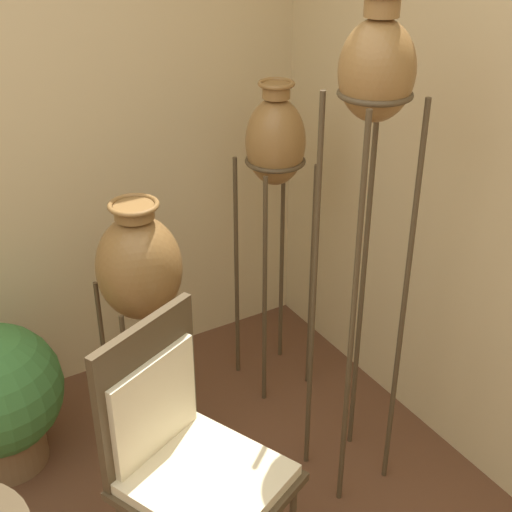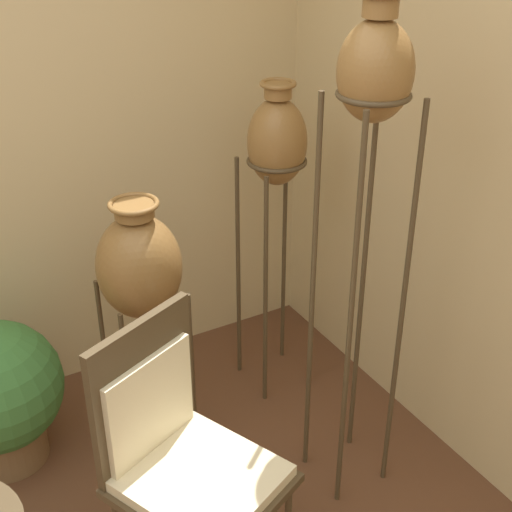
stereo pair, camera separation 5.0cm
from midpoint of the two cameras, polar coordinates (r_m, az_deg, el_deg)
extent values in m
cylinder|color=#473823|center=(2.53, 8.06, -6.21)|extent=(0.02, 0.02, 1.61)
cylinder|color=#473823|center=(2.66, 12.11, -4.69)|extent=(0.02, 0.02, 1.61)
cylinder|color=#473823|center=(2.68, 5.05, -3.75)|extent=(0.02, 0.02, 1.61)
cylinder|color=#473823|center=(2.80, 9.01, -2.44)|extent=(0.02, 0.02, 1.61)
torus|color=#473823|center=(2.33, 10.01, 12.60)|extent=(0.24, 0.24, 0.02)
ellipsoid|color=olive|center=(2.31, 10.16, 14.33)|extent=(0.24, 0.24, 0.32)
cylinder|color=olive|center=(2.27, 10.61, 19.12)|extent=(0.11, 0.11, 0.07)
cylinder|color=#473823|center=(3.15, 1.22, -3.28)|extent=(0.02, 0.02, 1.14)
cylinder|color=#473823|center=(3.27, 5.02, -2.11)|extent=(0.02, 0.02, 1.14)
cylinder|color=#473823|center=(3.33, -1.00, -1.29)|extent=(0.02, 0.02, 1.14)
cylinder|color=#473823|center=(3.45, 2.67, -0.25)|extent=(0.02, 0.02, 1.14)
torus|color=#473823|center=(3.05, 2.16, 7.59)|extent=(0.26, 0.26, 0.02)
ellipsoid|color=olive|center=(3.02, 2.19, 9.09)|extent=(0.25, 0.25, 0.38)
cylinder|color=olive|center=(2.95, 2.27, 13.06)|extent=(0.11, 0.11, 0.06)
torus|color=olive|center=(2.94, 2.28, 13.61)|extent=(0.15, 0.15, 0.02)
cylinder|color=#473823|center=(2.95, -9.65, -10.81)|extent=(0.02, 0.02, 0.76)
cylinder|color=#473823|center=(3.03, -4.65, -9.24)|extent=(0.02, 0.02, 0.76)
cylinder|color=#473823|center=(3.16, -11.52, -7.93)|extent=(0.02, 0.02, 0.76)
cylinder|color=#473823|center=(3.23, -6.82, -6.55)|extent=(0.02, 0.02, 0.76)
torus|color=#473823|center=(2.87, -8.69, -2.52)|extent=(0.29, 0.29, 0.02)
ellipsoid|color=olive|center=(2.83, -8.83, -0.83)|extent=(0.34, 0.34, 0.43)
cylinder|color=olive|center=(2.72, -9.21, 3.63)|extent=(0.15, 0.15, 0.05)
torus|color=olive|center=(2.70, -9.25, 4.13)|extent=(0.20, 0.20, 0.02)
cylinder|color=#473823|center=(2.80, -4.36, -17.15)|extent=(0.02, 0.02, 0.47)
cube|color=#473823|center=(2.42, -3.73, -17.86)|extent=(0.62, 0.64, 0.03)
cube|color=beige|center=(2.40, -3.76, -17.29)|extent=(0.57, 0.59, 0.04)
cube|color=#473823|center=(2.35, -8.37, -10.60)|extent=(0.41, 0.20, 0.53)
cube|color=beige|center=(2.37, -7.80, -11.85)|extent=(0.35, 0.17, 0.37)
cylinder|color=brown|center=(3.30, -18.80, -13.81)|extent=(0.32, 0.32, 0.18)
torus|color=brown|center=(3.24, -19.06, -12.63)|extent=(0.35, 0.35, 0.02)
camera|label=1|loc=(0.03, -89.49, 0.28)|focal=50.00mm
camera|label=2|loc=(0.03, 90.51, -0.28)|focal=50.00mm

